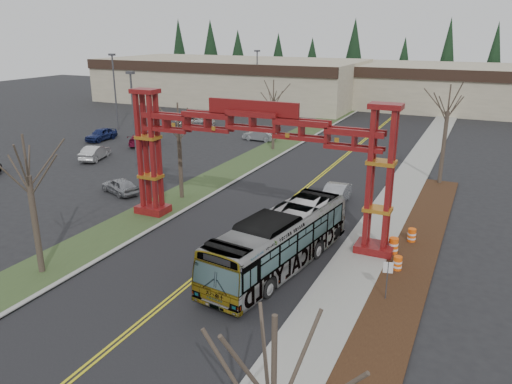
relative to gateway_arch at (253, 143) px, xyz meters
The scene contains 31 objects.
road 9.20m from the gateway_arch, 90.00° to the left, with size 12.00×110.00×0.02m, color black.
lane_line_left 9.19m from the gateway_arch, 90.98° to the left, with size 0.12×100.00×0.01m, color gold.
lane_line_right 9.19m from the gateway_arch, 89.02° to the left, with size 0.12×100.00×0.01m, color gold.
curb_right 11.03m from the gateway_arch, 48.70° to the left, with size 0.30×110.00×0.15m, color #9C9C97.
sidewalk_right 11.90m from the gateway_arch, 42.65° to the left, with size 2.60×110.00×0.14m, color gray.
landscape_strip 14.25m from the gateway_arch, 38.11° to the right, with size 2.60×50.00×0.12m, color black.
grass_median 12.18m from the gateway_arch, 138.81° to the left, with size 4.00×110.00×0.08m, color #354924.
curb_left 11.03m from the gateway_arch, 131.30° to the left, with size 0.30×110.00×0.15m, color #9C9C97.
gateway_arch is the anchor object (origin of this frame).
retail_building_west 61.78m from the gateway_arch, 119.07° to the left, with size 46.00×22.30×7.50m.
retail_building_east 62.80m from the gateway_arch, 80.83° to the left, with size 38.00×20.30×7.00m.
conifer_treeline 74.00m from the gateway_arch, 89.81° to the left, with size 116.10×5.60×13.00m.
transit_bus 7.00m from the gateway_arch, 49.31° to the right, with size 2.73×11.67×3.25m, color #ADB0B5.
silver_sedan 9.75m from the gateway_arch, 66.04° to the left, with size 1.56×4.49×1.48m, color #A5A8AD.
parked_car_near_a 14.41m from the gateway_arch, 168.80° to the left, with size 1.56×3.87×1.32m, color gray.
parked_car_near_b 25.43m from the gateway_arch, 155.63° to the left, with size 1.54×4.42×1.46m, color #BDBDBD.
parked_car_mid_a 29.23m from the gateway_arch, 141.46° to the left, with size 2.11×5.19×1.50m, color maroon.
parked_car_mid_b 33.89m from the gateway_arch, 148.14° to the left, with size 1.74×4.33×1.48m, color navy.
parked_car_far_a 28.41m from the gateway_arch, 113.81° to the left, with size 1.41×4.03×1.33m, color #AAAFB2.
parked_car_far_b 38.38m from the gateway_arch, 127.28° to the left, with size 2.51×5.45×1.51m, color #BCBCBC.
bare_tree_median_near 12.93m from the gateway_arch, 128.25° to the right, with size 3.33×3.33×7.71m.
bare_tree_median_mid 8.86m from the gateway_arch, 154.82° to the left, with size 3.20×3.20×7.50m.
bare_tree_median_far 23.38m from the gateway_arch, 110.01° to the left, with size 3.25×3.25×7.57m.
bare_tree_right_far 19.19m from the gateway_arch, 58.59° to the left, with size 3.32×3.32×8.43m.
light_pole_near 19.86m from the gateway_arch, 149.89° to the left, with size 0.78×0.39×9.00m.
light_pole_mid 39.11m from the gateway_arch, 142.51° to the left, with size 0.84×0.42×9.71m.
light_pole_far 47.73m from the gateway_arch, 114.64° to the left, with size 0.83×0.42×9.61m.
street_sign 11.86m from the gateway_arch, 28.09° to the right, with size 0.47×0.15×2.08m.
barrel_south 11.26m from the gateway_arch, 10.46° to the right, with size 0.49×0.49×0.90m.
barrel_mid 10.55m from the gateway_arch, ahead, with size 0.57×0.57×1.06m.
barrel_north 11.48m from the gateway_arch, 14.42° to the left, with size 0.51×0.51×0.95m.
Camera 1 is at (13.10, -9.48, 12.76)m, focal length 35.00 mm.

